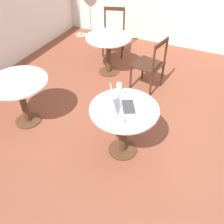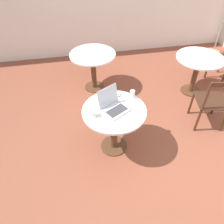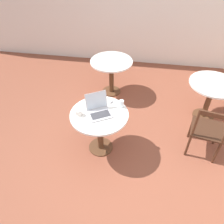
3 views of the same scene
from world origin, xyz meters
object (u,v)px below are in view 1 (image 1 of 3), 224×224
(cafe_table_mid, at_px, (109,45))
(chair_mid_right, at_px, (114,32))
(cafe_table_near, at_px, (124,118))
(cafe_table_far, at_px, (20,90))
(drinking_glass, at_px, (119,87))
(chair_mid_front, at_px, (150,65))
(mug, at_px, (121,121))
(mouse, at_px, (107,96))
(laptop, at_px, (123,105))

(cafe_table_mid, xyz_separation_m, chair_mid_right, (0.80, 0.27, -0.11))
(cafe_table_near, height_order, cafe_table_far, same)
(chair_mid_right, height_order, drinking_glass, chair_mid_right)
(cafe_table_far, height_order, chair_mid_front, chair_mid_front)
(cafe_table_mid, relative_size, drinking_glass, 7.25)
(drinking_glass, bearing_deg, cafe_table_mid, 30.42)
(chair_mid_right, bearing_deg, cafe_table_far, 175.38)
(mug, distance_m, drinking_glass, 0.61)
(cafe_table_far, xyz_separation_m, mouse, (0.19, -1.24, 0.17))
(mouse, bearing_deg, laptop, -114.88)
(laptop, xyz_separation_m, mouse, (0.12, 0.27, -0.04))
(mug, height_order, drinking_glass, drinking_glass)
(mouse, bearing_deg, cafe_table_mid, 25.13)
(chair_mid_front, relative_size, chair_mid_right, 1.00)
(laptop, bearing_deg, cafe_table_near, -68.53)
(chair_mid_right, bearing_deg, chair_mid_front, -130.87)
(laptop, bearing_deg, mug, -160.88)
(mug, bearing_deg, cafe_table_mid, 29.13)
(cafe_table_far, distance_m, chair_mid_front, 2.11)
(chair_mid_front, height_order, mug, chair_mid_front)
(cafe_table_far, relative_size, mug, 6.57)
(chair_mid_front, xyz_separation_m, laptop, (-1.55, -0.16, 0.32))
(mug, bearing_deg, mouse, 42.85)
(cafe_table_mid, height_order, laptop, laptop)
(cafe_table_far, bearing_deg, chair_mid_right, -4.62)
(chair_mid_right, relative_size, mug, 7.37)
(mouse, relative_size, drinking_glass, 0.89)
(mouse, height_order, drinking_glass, drinking_glass)
(laptop, bearing_deg, cafe_table_far, 92.68)
(mouse, distance_m, mug, 0.52)
(chair_mid_right, relative_size, drinking_glass, 8.14)
(cafe_table_near, distance_m, drinking_glass, 0.41)
(cafe_table_mid, xyz_separation_m, drinking_glass, (-1.44, -0.85, 0.21))
(chair_mid_front, bearing_deg, drinking_glass, 179.14)
(cafe_table_far, relative_size, mouse, 8.18)
(cafe_table_mid, relative_size, cafe_table_far, 1.00)
(cafe_table_far, xyz_separation_m, mug, (-0.19, -1.60, 0.20))
(cafe_table_near, distance_m, chair_mid_right, 2.85)
(cafe_table_near, xyz_separation_m, mouse, (0.12, 0.29, 0.17))
(laptop, relative_size, mouse, 4.17)
(cafe_table_near, height_order, cafe_table_mid, same)
(cafe_table_far, distance_m, chair_mid_right, 2.62)
(cafe_table_far, relative_size, drinking_glass, 7.25)
(cafe_table_far, distance_m, laptop, 1.52)
(chair_mid_front, distance_m, mug, 1.86)
(cafe_table_near, distance_m, chair_mid_front, 1.56)
(cafe_table_near, xyz_separation_m, cafe_table_mid, (1.73, 1.04, 0.00))
(cafe_table_mid, height_order, chair_mid_right, chair_mid_right)
(chair_mid_right, bearing_deg, mouse, -156.92)
(laptop, relative_size, mug, 3.35)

